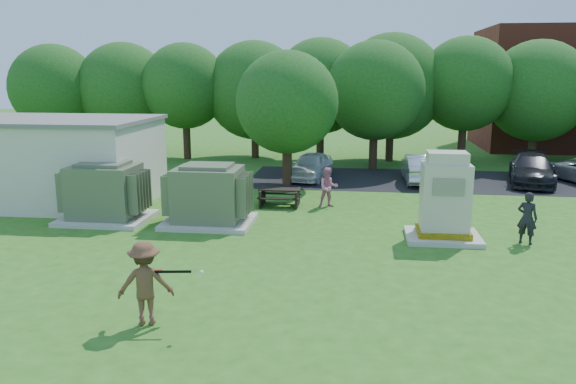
# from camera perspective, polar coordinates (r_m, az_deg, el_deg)

# --- Properties ---
(ground) EXTENTS (120.00, 120.00, 0.00)m
(ground) POSITION_cam_1_polar(r_m,az_deg,el_deg) (14.74, -1.99, -8.21)
(ground) COLOR #2D6619
(ground) RESTS_ON ground
(service_building) EXTENTS (10.00, 5.00, 3.20)m
(service_building) POSITION_cam_1_polar(r_m,az_deg,el_deg) (24.78, -25.18, 2.80)
(service_building) COLOR beige
(service_building) RESTS_ON ground
(service_building_roof) EXTENTS (10.20, 5.20, 0.15)m
(service_building_roof) POSITION_cam_1_polar(r_m,az_deg,el_deg) (24.60, -25.53, 6.65)
(service_building_roof) COLOR slate
(service_building_roof) RESTS_ON service_building
(parking_strip) EXTENTS (20.00, 6.00, 0.01)m
(parking_strip) POSITION_cam_1_polar(r_m,az_deg,el_deg) (28.02, 16.91, 1.08)
(parking_strip) COLOR #232326
(parking_strip) RESTS_ON ground
(transformer_left) EXTENTS (3.00, 2.40, 2.07)m
(transformer_left) POSITION_cam_1_polar(r_m,az_deg,el_deg) (20.57, -18.08, -0.13)
(transformer_left) COLOR beige
(transformer_left) RESTS_ON ground
(transformer_right) EXTENTS (3.00, 2.40, 2.07)m
(transformer_right) POSITION_cam_1_polar(r_m,az_deg,el_deg) (19.28, -8.09, -0.43)
(transformer_right) COLOR beige
(transformer_right) RESTS_ON ground
(generator_cabinet) EXTENTS (2.26, 1.85, 2.75)m
(generator_cabinet) POSITION_cam_1_polar(r_m,az_deg,el_deg) (17.94, 15.63, -0.95)
(generator_cabinet) COLOR beige
(generator_cabinet) RESTS_ON ground
(picnic_table) EXTENTS (1.60, 1.20, 0.69)m
(picnic_table) POSITION_cam_1_polar(r_m,az_deg,el_deg) (21.77, -0.84, -0.32)
(picnic_table) COLOR black
(picnic_table) RESTS_ON ground
(batter) EXTENTS (1.27, 0.94, 1.77)m
(batter) POSITION_cam_1_polar(r_m,az_deg,el_deg) (11.99, -14.30, -8.96)
(batter) COLOR brown
(batter) RESTS_ON ground
(person_by_generator) EXTENTS (0.70, 0.62, 1.61)m
(person_by_generator) POSITION_cam_1_polar(r_m,az_deg,el_deg) (18.39, 23.13, -2.45)
(person_by_generator) COLOR black
(person_by_generator) RESTS_ON ground
(person_at_picnic) EXTENTS (0.87, 0.75, 1.54)m
(person_at_picnic) POSITION_cam_1_polar(r_m,az_deg,el_deg) (21.60, 4.11, 0.48)
(person_at_picnic) COLOR pink
(person_at_picnic) RESTS_ON ground
(car_white) EXTENTS (2.22, 4.05, 1.31)m
(car_white) POSITION_cam_1_polar(r_m,az_deg,el_deg) (27.24, 2.34, 2.68)
(car_white) COLOR white
(car_white) RESTS_ON ground
(car_silver_a) EXTENTS (1.51, 4.11, 1.35)m
(car_silver_a) POSITION_cam_1_polar(r_m,az_deg,el_deg) (27.14, 13.27, 2.37)
(car_silver_a) COLOR silver
(car_silver_a) RESTS_ON ground
(car_dark) EXTENTS (2.90, 5.00, 1.36)m
(car_dark) POSITION_cam_1_polar(r_m,az_deg,el_deg) (28.44, 23.52, 2.13)
(car_dark) COLOR black
(car_dark) RESTS_ON ground
(batting_equipment) EXTENTS (1.17, 0.28, 0.15)m
(batting_equipment) POSITION_cam_1_polar(r_m,az_deg,el_deg) (11.66, -11.63, -7.94)
(batting_equipment) COLOR black
(batting_equipment) RESTS_ON ground
(tree_row) EXTENTS (41.30, 13.30, 7.30)m
(tree_row) POSITION_cam_1_polar(r_m,az_deg,el_deg) (32.16, 6.48, 10.33)
(tree_row) COLOR #47301E
(tree_row) RESTS_ON ground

